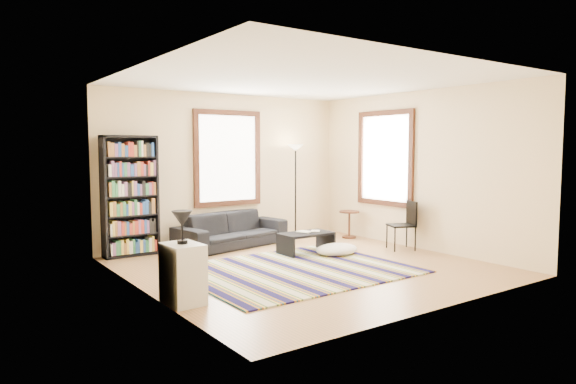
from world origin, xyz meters
TOP-DOWN VIEW (x-y plane):
  - floor at (0.00, 0.00)m, footprint 5.00×5.00m
  - ceiling at (0.00, 0.00)m, footprint 5.00×5.00m
  - wall_back at (0.00, 2.55)m, footprint 5.00×0.10m
  - wall_front at (0.00, -2.55)m, footprint 5.00×0.10m
  - wall_left at (-2.55, 0.00)m, footprint 0.10×5.00m
  - wall_right at (2.55, 0.00)m, footprint 0.10×5.00m
  - window_back at (0.00, 2.47)m, footprint 1.20×0.06m
  - window_right at (2.47, 0.80)m, footprint 0.06×1.20m
  - rug at (-0.29, -0.10)m, footprint 3.19×2.55m
  - sofa at (-0.17, 2.05)m, footprint 1.22×2.24m
  - bookshelf at (-1.92, 2.32)m, footprint 0.90×0.30m
  - coffee_table at (0.57, 0.77)m, footprint 1.00×0.71m
  - book_a at (0.47, 0.77)m, footprint 0.28×0.24m
  - book_b at (0.72, 0.82)m, footprint 0.24×0.24m
  - floor_cushion at (0.91, 0.37)m, footprint 0.85×0.69m
  - floor_lamp at (1.35, 2.15)m, footprint 0.31×0.31m
  - side_table at (2.20, 1.49)m, footprint 0.51×0.51m
  - folding_chair at (2.15, 0.08)m, footprint 0.55×0.54m
  - white_cabinet at (-2.30, -0.65)m, footprint 0.40×0.51m
  - table_lamp at (-2.30, -0.65)m, footprint 0.26×0.26m
  - dog at (-1.99, -0.16)m, footprint 0.48×0.58m

SIDE VIEW (x-z plane):
  - floor at x=0.00m, z-range -0.10..0.00m
  - rug at x=-0.29m, z-range 0.00..0.02m
  - floor_cushion at x=0.91m, z-range 0.00..0.19m
  - coffee_table at x=0.57m, z-range 0.00..0.36m
  - dog at x=-1.99m, z-range 0.00..0.51m
  - side_table at x=2.20m, z-range 0.00..0.54m
  - sofa at x=-0.17m, z-range 0.00..0.62m
  - white_cabinet at x=-2.30m, z-range 0.00..0.70m
  - book_b at x=0.72m, z-range 0.36..0.38m
  - book_a at x=0.47m, z-range 0.36..0.38m
  - folding_chair at x=2.15m, z-range 0.00..0.86m
  - table_lamp at x=-2.30m, z-range 0.70..1.08m
  - floor_lamp at x=1.35m, z-range 0.00..1.86m
  - bookshelf at x=-1.92m, z-range 0.00..2.00m
  - wall_back at x=0.00m, z-range 0.00..2.80m
  - wall_front at x=0.00m, z-range 0.00..2.80m
  - wall_left at x=-2.55m, z-range 0.00..2.80m
  - wall_right at x=2.55m, z-range 0.00..2.80m
  - window_back at x=0.00m, z-range 0.80..2.40m
  - window_right at x=2.47m, z-range 0.80..2.40m
  - ceiling at x=0.00m, z-range 2.80..2.90m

